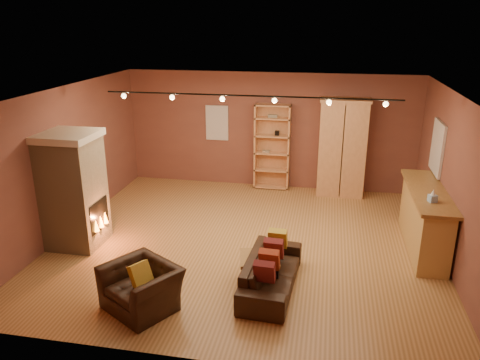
% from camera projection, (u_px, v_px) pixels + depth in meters
% --- Properties ---
extents(floor, '(7.00, 7.00, 0.00)m').
position_uv_depth(floor, '(246.00, 243.00, 8.78)').
color(floor, olive).
rests_on(floor, ground).
extents(ceiling, '(7.00, 7.00, 0.00)m').
position_uv_depth(ceiling, '(246.00, 93.00, 7.86)').
color(ceiling, brown).
rests_on(ceiling, back_wall).
extents(back_wall, '(7.00, 0.02, 2.80)m').
position_uv_depth(back_wall, '(269.00, 131.00, 11.34)').
color(back_wall, brown).
rests_on(back_wall, floor).
extents(left_wall, '(0.02, 6.50, 2.80)m').
position_uv_depth(left_wall, '(66.00, 161.00, 8.94)').
color(left_wall, brown).
rests_on(left_wall, floor).
extents(right_wall, '(0.02, 6.50, 2.80)m').
position_uv_depth(right_wall, '(455.00, 184.00, 7.70)').
color(right_wall, brown).
rests_on(right_wall, floor).
extents(fireplace, '(1.01, 0.98, 2.12)m').
position_uv_depth(fireplace, '(74.00, 190.00, 8.42)').
color(fireplace, tan).
rests_on(fireplace, floor).
extents(back_window, '(0.56, 0.04, 0.86)m').
position_uv_depth(back_window, '(217.00, 123.00, 11.50)').
color(back_window, silver).
rests_on(back_window, back_wall).
extents(bookcase, '(0.85, 0.33, 2.08)m').
position_uv_depth(bookcase, '(272.00, 146.00, 11.33)').
color(bookcase, tan).
rests_on(bookcase, floor).
extents(armoire, '(1.13, 0.64, 2.29)m').
position_uv_depth(armoire, '(342.00, 148.00, 10.84)').
color(armoire, tan).
rests_on(armoire, floor).
extents(bar_counter, '(0.63, 2.36, 1.13)m').
position_uv_depth(bar_counter, '(425.00, 219.00, 8.40)').
color(bar_counter, tan).
rests_on(bar_counter, floor).
extents(tissue_box, '(0.16, 0.16, 0.23)m').
position_uv_depth(tissue_box, '(433.00, 197.00, 7.66)').
color(tissue_box, '#8CB6E1').
rests_on(tissue_box, bar_counter).
extents(right_window, '(0.05, 0.90, 1.00)m').
position_uv_depth(right_window, '(437.00, 148.00, 8.92)').
color(right_window, silver).
rests_on(right_window, right_wall).
extents(loveseat, '(0.65, 1.87, 0.77)m').
position_uv_depth(loveseat, '(271.00, 266.00, 7.20)').
color(loveseat, black).
rests_on(loveseat, floor).
extents(armchair, '(1.20, 1.08, 0.88)m').
position_uv_depth(armchair, '(141.00, 281.00, 6.68)').
color(armchair, black).
rests_on(armchair, floor).
extents(coffee_table, '(0.71, 0.71, 0.46)m').
position_uv_depth(coffee_table, '(260.00, 261.00, 7.32)').
color(coffee_table, olive).
rests_on(coffee_table, floor).
extents(track_rail, '(5.20, 0.09, 0.13)m').
position_uv_depth(track_rail, '(248.00, 98.00, 8.09)').
color(track_rail, black).
rests_on(track_rail, ceiling).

